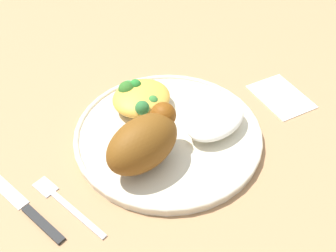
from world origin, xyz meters
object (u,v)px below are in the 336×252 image
(plate, at_px, (168,134))
(napkin, at_px, (281,96))
(fork, at_px, (65,203))
(knife, at_px, (24,206))
(roasted_chicken, at_px, (144,142))
(rice_pile, at_px, (216,120))
(mac_cheese_with_broccoli, at_px, (140,97))

(plate, distance_m, napkin, 0.23)
(plate, height_order, fork, plate)
(plate, height_order, napkin, plate)
(plate, bearing_deg, knife, 169.71)
(roasted_chicken, height_order, knife, roasted_chicken)
(rice_pile, distance_m, napkin, 0.16)
(mac_cheese_with_broccoli, relative_size, napkin, 0.92)
(knife, relative_size, napkin, 1.78)
(napkin, bearing_deg, plate, 162.79)
(rice_pile, xyz_separation_m, napkin, (0.16, -0.02, -0.03))
(knife, distance_m, napkin, 0.46)
(rice_pile, bearing_deg, napkin, -7.12)
(plate, distance_m, rice_pile, 0.08)
(roasted_chicken, bearing_deg, knife, 158.74)
(roasted_chicken, height_order, fork, roasted_chicken)
(fork, bearing_deg, mac_cheese_with_broccoli, 18.90)
(rice_pile, relative_size, fork, 0.77)
(rice_pile, height_order, knife, rice_pile)
(plate, relative_size, roasted_chicken, 2.34)
(plate, height_order, knife, plate)
(mac_cheese_with_broccoli, bearing_deg, plate, -97.00)
(plate, xyz_separation_m, napkin, (0.22, -0.07, -0.01))
(roasted_chicken, distance_m, rice_pile, 0.13)
(rice_pile, height_order, napkin, rice_pile)
(napkin, bearing_deg, rice_pile, 172.88)
(plate, bearing_deg, rice_pile, -39.13)
(plate, distance_m, knife, 0.24)
(mac_cheese_with_broccoli, relative_size, knife, 0.52)
(plate, relative_size, fork, 2.10)
(roasted_chicken, height_order, mac_cheese_with_broccoli, roasted_chicken)
(roasted_chicken, xyz_separation_m, mac_cheese_with_broccoli, (0.08, 0.10, -0.02))
(rice_pile, bearing_deg, plate, 140.87)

